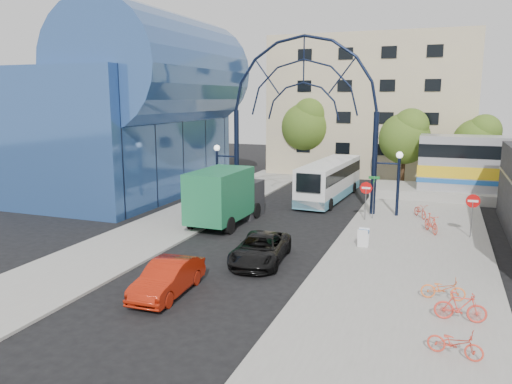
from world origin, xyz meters
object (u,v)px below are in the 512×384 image
at_px(green_truck, 226,196).
at_px(bike_near_b, 431,223).
at_px(tree_north_b, 307,124).
at_px(bike_far_b, 460,307).
at_px(black_suv, 260,249).
at_px(red_sedan, 168,278).
at_px(bike_near_a, 420,211).
at_px(stop_sign, 366,191).
at_px(tree_north_c, 479,140).
at_px(do_not_enter_sign, 473,205).
at_px(sandwich_board, 363,236).
at_px(gateway_arch, 303,88).
at_px(bike_far_c, 455,343).
at_px(tree_north_a, 406,136).
at_px(city_bus, 330,180).
at_px(bike_far_a, 443,289).
at_px(street_name_sign, 374,188).

relative_size(green_truck, bike_near_b, 3.86).
relative_size(tree_north_b, bike_far_b, 4.50).
bearing_deg(bike_near_b, black_suv, -156.89).
height_order(black_suv, red_sedan, red_sedan).
bearing_deg(black_suv, bike_near_a, 54.24).
relative_size(stop_sign, tree_north_c, 0.38).
relative_size(do_not_enter_sign, sandwich_board, 2.51).
relative_size(stop_sign, bike_far_b, 1.41).
bearing_deg(gateway_arch, stop_sign, -22.63).
bearing_deg(gateway_arch, bike_far_c, -61.66).
height_order(sandwich_board, green_truck, green_truck).
xyz_separation_m(do_not_enter_sign, tree_north_a, (-4.88, 15.93, 2.63)).
xyz_separation_m(tree_north_b, city_bus, (4.93, -11.49, -3.71)).
distance_m(bike_far_a, bike_far_c, 4.56).
height_order(sandwich_board, tree_north_b, tree_north_b).
height_order(do_not_enter_sign, red_sedan, do_not_enter_sign).
xyz_separation_m(tree_north_a, tree_north_c, (6.00, 2.00, -0.33)).
bearing_deg(street_name_sign, green_truck, -154.37).
xyz_separation_m(tree_north_c, bike_far_a, (-2.52, -27.88, -3.72)).
bearing_deg(red_sedan, green_truck, 99.74).
bearing_deg(stop_sign, gateway_arch, 157.37).
relative_size(street_name_sign, bike_far_b, 1.58).
relative_size(tree_north_a, bike_far_b, 3.94).
height_order(green_truck, bike_far_c, green_truck).
height_order(bike_near_b, bike_far_c, bike_near_b).
relative_size(tree_north_b, bike_far_c, 4.83).
xyz_separation_m(tree_north_a, red_sedan, (-7.02, -28.97, -3.90)).
relative_size(tree_north_b, bike_near_a, 4.63).
distance_m(do_not_enter_sign, tree_north_b, 25.09).
bearing_deg(bike_far_b, sandwich_board, 28.30).
height_order(stop_sign, tree_north_c, tree_north_c).
bearing_deg(stop_sign, tree_north_a, 84.58).
distance_m(stop_sign, bike_far_c, 17.35).
xyz_separation_m(sandwich_board, tree_north_b, (-9.48, 23.95, 4.52)).
bearing_deg(city_bus, street_name_sign, -51.22).
bearing_deg(sandwich_board, tree_north_a, 88.50).
bearing_deg(city_bus, bike_far_a, -61.68).
height_order(gateway_arch, tree_north_a, gateway_arch).
height_order(stop_sign, bike_near_a, stop_sign).
relative_size(gateway_arch, green_truck, 1.92).
xyz_separation_m(do_not_enter_sign, tree_north_c, (1.12, 17.93, 2.30)).
height_order(green_truck, bike_near_a, green_truck).
bearing_deg(street_name_sign, sandwich_board, -86.54).
bearing_deg(stop_sign, bike_far_c, -72.58).
height_order(tree_north_c, black_suv, tree_north_c).
xyz_separation_m(do_not_enter_sign, street_name_sign, (-5.80, 2.60, 0.15)).
bearing_deg(bike_near_b, green_truck, 164.44).
xyz_separation_m(gateway_arch, bike_near_b, (8.88, -3.71, -7.88)).
height_order(sandwich_board, tree_north_c, tree_north_c).
bearing_deg(tree_north_a, tree_north_b, 158.20).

